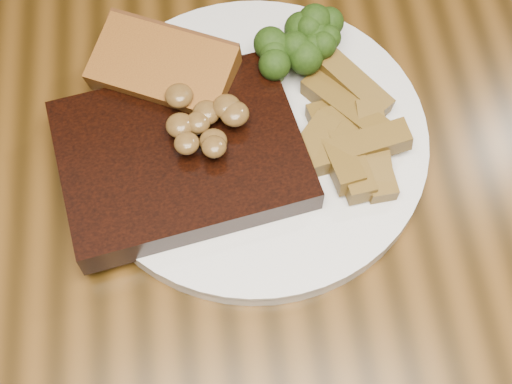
% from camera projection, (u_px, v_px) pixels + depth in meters
% --- Properties ---
extents(dining_table, '(1.60, 0.90, 0.75)m').
position_uv_depth(dining_table, '(275.00, 251.00, 0.65)').
color(dining_table, '#4A2E0E').
rests_on(dining_table, ground).
extents(plate, '(0.32, 0.32, 0.01)m').
position_uv_depth(plate, '(255.00, 139.00, 0.59)').
color(plate, silver).
rests_on(plate, dining_table).
extents(steak, '(0.21, 0.17, 0.03)m').
position_uv_depth(steak, '(182.00, 156.00, 0.56)').
color(steak, black).
rests_on(steak, plate).
extents(steak_bone, '(0.14, 0.04, 0.02)m').
position_uv_depth(steak_bone, '(187.00, 233.00, 0.53)').
color(steak_bone, '#BFB694').
rests_on(steak_bone, plate).
extents(mushroom_pile, '(0.06, 0.06, 0.03)m').
position_uv_depth(mushroom_pile, '(195.00, 121.00, 0.54)').
color(mushroom_pile, brown).
rests_on(mushroom_pile, steak).
extents(garlic_bread, '(0.13, 0.10, 0.02)m').
position_uv_depth(garlic_bread, '(166.00, 83.00, 0.59)').
color(garlic_bread, brown).
rests_on(garlic_bread, plate).
extents(potato_wedges, '(0.11, 0.11, 0.02)m').
position_uv_depth(potato_wedges, '(354.00, 138.00, 0.57)').
color(potato_wedges, brown).
rests_on(potato_wedges, plate).
extents(broccoli_cluster, '(0.08, 0.08, 0.04)m').
position_uv_depth(broccoli_cluster, '(306.00, 45.00, 0.60)').
color(broccoli_cluster, '#1F380C').
rests_on(broccoli_cluster, plate).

